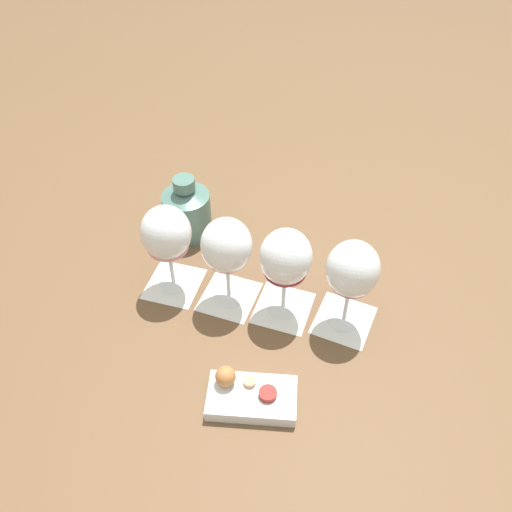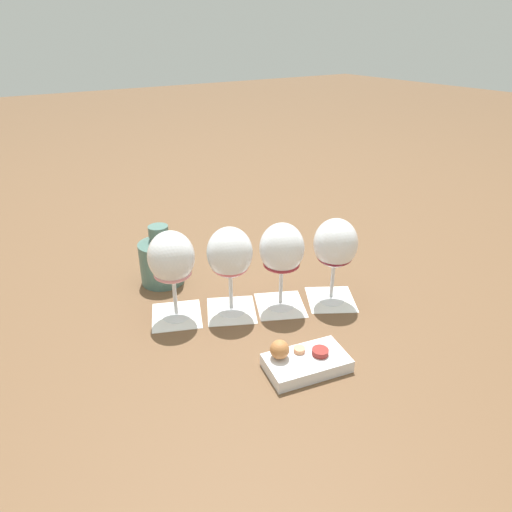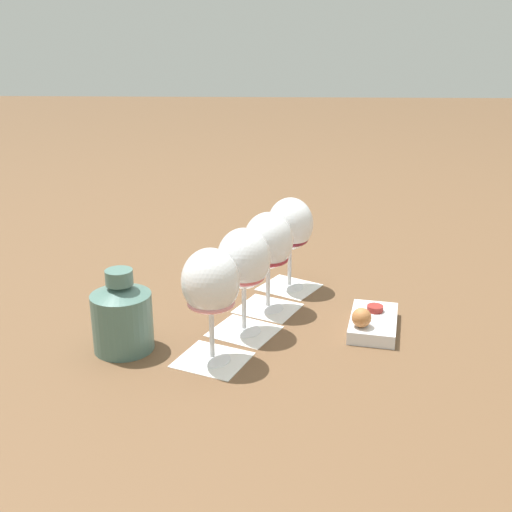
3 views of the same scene
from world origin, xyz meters
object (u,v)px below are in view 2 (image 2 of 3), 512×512
at_px(wine_glass_2, 282,251).
at_px(snack_dish, 304,361).
at_px(wine_glass_0, 172,260).
at_px(wine_glass_3, 335,247).
at_px(ceramic_vase, 161,258).
at_px(wine_glass_1, 230,256).

xyz_separation_m(wine_glass_2, snack_dish, (-0.09, -0.19, -0.12)).
bearing_deg(wine_glass_0, wine_glass_2, -22.67).
bearing_deg(wine_glass_3, snack_dish, -142.91).
distance_m(wine_glass_0, ceramic_vase, 0.17).
bearing_deg(ceramic_vase, wine_glass_3, -45.20).
bearing_deg(wine_glass_0, wine_glass_1, -23.39).
height_order(ceramic_vase, snack_dish, ceramic_vase).
bearing_deg(wine_glass_1, snack_dish, -86.24).
bearing_deg(wine_glass_3, wine_glass_1, 158.40).
relative_size(wine_glass_3, snack_dish, 1.20).
bearing_deg(wine_glass_3, wine_glass_0, 157.79).
distance_m(wine_glass_3, snack_dish, 0.27).
relative_size(wine_glass_1, wine_glass_3, 1.00).
bearing_deg(snack_dish, wine_glass_3, 37.09).
relative_size(ceramic_vase, snack_dish, 0.90).
bearing_deg(snack_dish, wine_glass_2, 65.70).
height_order(wine_glass_1, ceramic_vase, wine_glass_1).
xyz_separation_m(ceramic_vase, snack_dish, (0.09, -0.43, -0.05)).
height_order(wine_glass_3, ceramic_vase, wine_glass_3).
relative_size(wine_glass_0, ceramic_vase, 1.34).
xyz_separation_m(wine_glass_1, ceramic_vase, (-0.07, 0.20, -0.07)).
xyz_separation_m(wine_glass_0, wine_glass_3, (0.32, -0.13, -0.00)).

